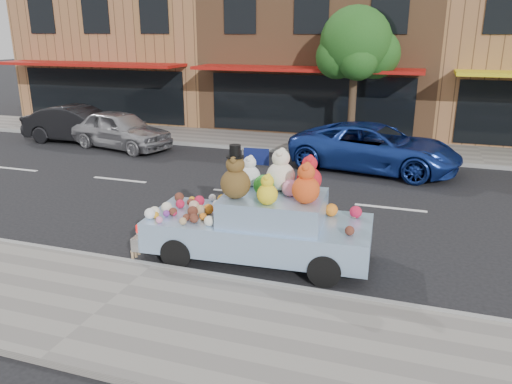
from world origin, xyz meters
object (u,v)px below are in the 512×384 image
at_px(art_car, 260,220).
at_px(car_blue, 375,147).
at_px(street_tree, 356,49).
at_px(car_silver, 120,130).
at_px(car_dark, 79,124).

bearing_deg(art_car, car_blue, 75.47).
relative_size(street_tree, art_car, 1.14).
bearing_deg(car_blue, street_tree, 31.18).
bearing_deg(car_silver, art_car, -119.78).
bearing_deg(car_dark, car_blue, -95.58).
bearing_deg(art_car, car_silver, 132.94).
distance_m(street_tree, car_dark, 11.27).
bearing_deg(art_car, street_tree, 84.74).
xyz_separation_m(street_tree, car_blue, (1.16, -2.91, -2.95)).
relative_size(street_tree, car_blue, 0.97).
bearing_deg(car_silver, car_dark, 91.99).
relative_size(car_blue, art_car, 1.17).
distance_m(car_blue, car_dark, 11.80).
xyz_separation_m(car_silver, car_blue, (9.54, -0.12, 0.02)).
xyz_separation_m(car_silver, art_car, (8.12, -7.64, 0.08)).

